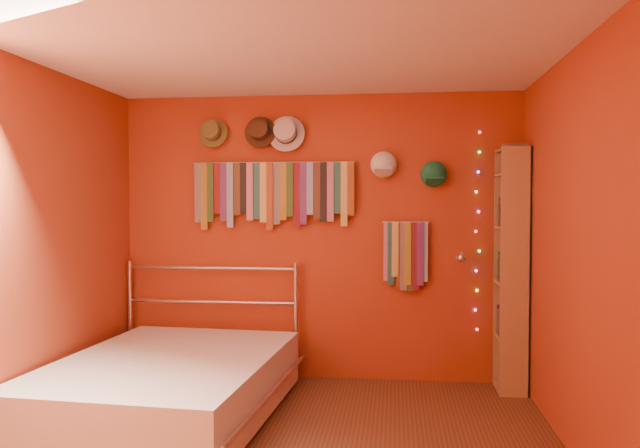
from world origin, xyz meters
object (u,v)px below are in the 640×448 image
at_px(tie_rack, 272,191).
at_px(reading_lamp, 461,258).
at_px(bed, 168,385).
at_px(bookshelf, 517,268).

relative_size(tie_rack, reading_lamp, 4.91).
xyz_separation_m(tie_rack, bed, (-0.55, -1.11, -1.42)).
xyz_separation_m(tie_rack, bookshelf, (2.06, -0.15, -0.64)).
bearing_deg(tie_rack, bookshelf, -4.29).
relative_size(reading_lamp, bookshelf, 0.15).
bearing_deg(bookshelf, bed, -159.91).
xyz_separation_m(reading_lamp, bed, (-2.16, -0.94, -0.86)).
bearing_deg(tie_rack, reading_lamp, -5.80).
distance_m(tie_rack, reading_lamp, 1.71).
bearing_deg(bookshelf, reading_lamp, -178.86).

